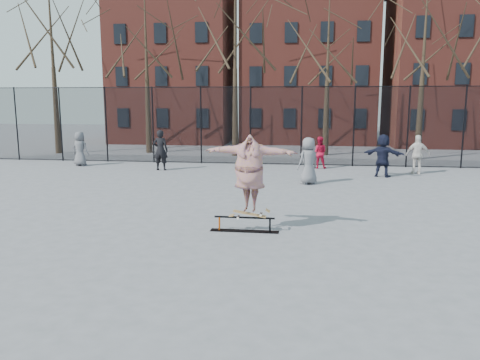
# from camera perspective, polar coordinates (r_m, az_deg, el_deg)

# --- Properties ---
(ground) EXTENTS (100.00, 100.00, 0.00)m
(ground) POSITION_cam_1_polar(r_m,az_deg,el_deg) (11.55, 0.68, -6.88)
(ground) COLOR slate
(skate_rail) EXTENTS (1.75, 0.27, 0.38)m
(skate_rail) POSITION_cam_1_polar(r_m,az_deg,el_deg) (11.94, 0.55, -5.57)
(skate_rail) COLOR black
(skate_rail) RESTS_ON ground
(skateboard) EXTENTS (0.91, 0.22, 0.11)m
(skateboard) POSITION_cam_1_polar(r_m,az_deg,el_deg) (11.85, 1.18, -4.25)
(skateboard) COLOR olive
(skateboard) RESTS_ON skate_rail
(skater) EXTENTS (2.42, 0.92, 1.92)m
(skater) POSITION_cam_1_polar(r_m,az_deg,el_deg) (11.65, 1.20, 0.61)
(skater) COLOR #383585
(skater) RESTS_ON skateboard
(bystander_grey) EXTENTS (0.93, 0.68, 1.74)m
(bystander_grey) POSITION_cam_1_polar(r_m,az_deg,el_deg) (25.06, -18.92, 3.63)
(bystander_grey) COLOR #5C5C60
(bystander_grey) RESTS_ON ground
(bystander_black) EXTENTS (0.71, 0.48, 1.92)m
(bystander_black) POSITION_cam_1_polar(r_m,az_deg,el_deg) (22.51, -9.66, 3.62)
(bystander_black) COLOR black
(bystander_black) RESTS_ON ground
(bystander_red) EXTENTS (0.77, 0.61, 1.55)m
(bystander_red) POSITION_cam_1_polar(r_m,az_deg,el_deg) (23.13, 9.63, 3.32)
(bystander_red) COLOR #BA1030
(bystander_red) RESTS_ON ground
(bystander_white) EXTENTS (1.03, 0.43, 1.76)m
(bystander_white) POSITION_cam_1_polar(r_m,az_deg,el_deg) (22.51, 20.84, 2.92)
(bystander_white) COLOR silver
(bystander_white) RESTS_ON ground
(bystander_navy) EXTENTS (1.81, 1.15, 1.87)m
(bystander_navy) POSITION_cam_1_polar(r_m,az_deg,el_deg) (21.17, 17.03, 2.88)
(bystander_navy) COLOR black
(bystander_navy) RESTS_ON ground
(bystander_extra) EXTENTS (1.08, 1.02, 1.86)m
(bystander_extra) POSITION_cam_1_polar(r_m,az_deg,el_deg) (18.68, 8.33, 2.33)
(bystander_extra) COLOR slate
(bystander_extra) RESTS_ON ground
(fence) EXTENTS (34.03, 0.07, 4.00)m
(fence) POSITION_cam_1_polar(r_m,az_deg,el_deg) (24.05, 4.59, 6.72)
(fence) COLOR black
(fence) RESTS_ON ground
(tree_row) EXTENTS (33.66, 7.46, 10.67)m
(tree_row) POSITION_cam_1_polar(r_m,az_deg,el_deg) (28.47, 4.76, 17.88)
(tree_row) COLOR black
(tree_row) RESTS_ON ground
(rowhouses) EXTENTS (29.00, 7.00, 13.00)m
(rowhouses) POSITION_cam_1_polar(r_m,az_deg,el_deg) (37.09, 7.07, 13.93)
(rowhouses) COLOR maroon
(rowhouses) RESTS_ON ground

